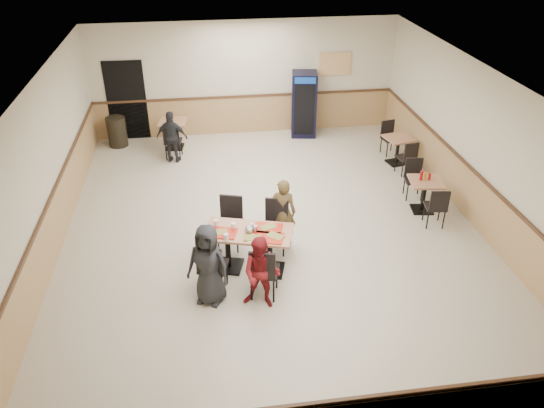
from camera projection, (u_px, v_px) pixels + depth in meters
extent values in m
plane|color=beige|center=(272.00, 229.00, 10.40)|extent=(10.00, 10.00, 0.00)
plane|color=silver|center=(272.00, 80.00, 8.88)|extent=(10.00, 10.00, 0.00)
plane|color=beige|center=(245.00, 78.00, 13.90)|extent=(8.00, 0.00, 8.00)
plane|color=beige|center=(342.00, 373.00, 5.37)|extent=(8.00, 0.00, 8.00)
plane|color=beige|center=(43.00, 175.00, 9.15)|extent=(0.00, 10.00, 10.00)
plane|color=beige|center=(479.00, 148.00, 10.12)|extent=(0.00, 10.00, 10.00)
cube|color=tan|center=(246.00, 115.00, 14.40)|extent=(7.98, 0.03, 1.00)
cube|color=tan|center=(468.00, 193.00, 10.63)|extent=(0.03, 9.98, 1.00)
cube|color=#472B19|center=(246.00, 96.00, 14.12)|extent=(7.98, 0.04, 0.06)
cube|color=black|center=(127.00, 101.00, 13.74)|extent=(1.00, 0.02, 2.10)
cube|color=orange|center=(335.00, 64.00, 14.02)|extent=(0.85, 0.02, 0.60)
cube|color=black|center=(229.00, 266.00, 9.34)|extent=(0.59, 0.59, 0.04)
cylinder|color=black|center=(228.00, 248.00, 9.15)|extent=(0.09, 0.09, 0.72)
cube|color=#B47A57|center=(227.00, 230.00, 8.97)|extent=(0.91, 0.91, 0.04)
cube|color=black|center=(270.00, 270.00, 9.25)|extent=(0.59, 0.59, 0.04)
cylinder|color=black|center=(270.00, 252.00, 9.06)|extent=(0.09, 0.09, 0.72)
cube|color=#B47A57|center=(270.00, 234.00, 8.87)|extent=(0.91, 0.91, 0.04)
imported|color=#212327|center=(208.00, 265.00, 8.25)|extent=(0.81, 0.69, 1.40)
imported|color=maroon|center=(262.00, 273.00, 8.18)|extent=(0.74, 0.66, 1.26)
imported|color=brown|center=(283.00, 212.00, 9.68)|extent=(0.55, 0.43, 1.33)
imported|color=#212327|center=(172.00, 137.00, 12.71)|extent=(0.81, 0.50, 1.29)
cube|color=red|center=(269.00, 238.00, 8.73)|extent=(0.55, 0.47, 0.02)
cube|color=red|center=(222.00, 233.00, 8.85)|extent=(0.55, 0.47, 0.02)
cube|color=red|center=(268.00, 228.00, 8.97)|extent=(0.55, 0.47, 0.02)
cylinder|color=white|center=(219.00, 233.00, 8.86)|extent=(0.24, 0.24, 0.01)
cube|color=tan|center=(219.00, 232.00, 8.85)|extent=(0.28, 0.20, 0.02)
cylinder|color=white|center=(268.00, 227.00, 9.00)|extent=(0.24, 0.24, 0.01)
cube|color=tan|center=(268.00, 227.00, 9.00)|extent=(0.32, 0.26, 0.02)
cylinder|color=white|center=(275.00, 237.00, 8.76)|extent=(0.24, 0.24, 0.01)
cube|color=tan|center=(275.00, 236.00, 8.75)|extent=(0.32, 0.31, 0.02)
cylinder|color=white|center=(252.00, 238.00, 8.71)|extent=(0.24, 0.24, 0.01)
cube|color=tan|center=(252.00, 238.00, 8.71)|extent=(0.30, 0.23, 0.02)
cylinder|color=white|center=(234.00, 226.00, 8.96)|extent=(0.08, 0.08, 0.11)
cylinder|color=white|center=(226.00, 237.00, 8.67)|extent=(0.08, 0.08, 0.11)
cylinder|color=white|center=(214.00, 235.00, 8.72)|extent=(0.08, 0.08, 0.11)
cylinder|color=white|center=(216.00, 223.00, 9.04)|extent=(0.08, 0.08, 0.11)
cylinder|color=silver|center=(256.00, 229.00, 8.86)|extent=(0.07, 0.07, 0.12)
cylinder|color=silver|center=(252.00, 227.00, 8.92)|extent=(0.07, 0.07, 0.12)
ellipsoid|color=silver|center=(249.00, 229.00, 8.86)|extent=(0.16, 0.16, 0.11)
cube|color=black|center=(421.00, 209.00, 11.02)|extent=(0.47, 0.47, 0.04)
cylinder|color=black|center=(424.00, 196.00, 10.85)|extent=(0.08, 0.08, 0.63)
cube|color=#B47A57|center=(426.00, 182.00, 10.69)|extent=(0.73, 0.73, 0.04)
cube|color=black|center=(396.00, 162.00, 12.95)|extent=(0.48, 0.48, 0.04)
cylinder|color=black|center=(397.00, 150.00, 12.78)|extent=(0.08, 0.08, 0.61)
cube|color=#B47A57|center=(399.00, 138.00, 12.62)|extent=(0.74, 0.74, 0.04)
cylinder|color=#A30B0E|center=(421.00, 176.00, 10.66)|extent=(0.06, 0.06, 0.20)
cylinder|color=orange|center=(425.00, 176.00, 10.68)|extent=(0.06, 0.06, 0.17)
cylinder|color=#A30B0E|center=(430.00, 176.00, 10.70)|extent=(0.05, 0.05, 0.14)
cube|color=black|center=(175.00, 147.00, 13.73)|extent=(0.49, 0.49, 0.04)
cylinder|color=black|center=(174.00, 134.00, 13.56)|extent=(0.09, 0.09, 0.66)
cube|color=#B47A57|center=(172.00, 122.00, 13.38)|extent=(0.77, 0.77, 0.04)
cube|color=black|center=(304.00, 104.00, 14.07)|extent=(0.74, 0.73, 1.71)
cube|color=black|center=(304.00, 110.00, 13.82)|extent=(0.52, 0.10, 1.35)
cube|color=navy|center=(305.00, 81.00, 13.41)|extent=(0.54, 0.11, 0.16)
cylinder|color=black|center=(117.00, 132.00, 13.67)|extent=(0.49, 0.49, 0.77)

